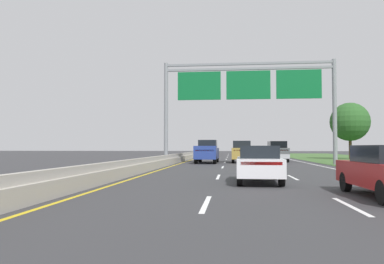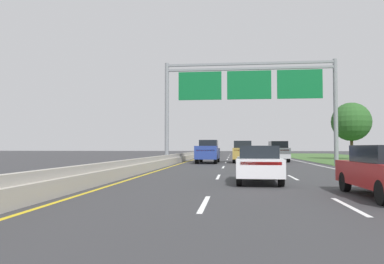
{
  "view_description": "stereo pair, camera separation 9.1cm",
  "coord_description": "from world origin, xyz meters",
  "px_view_note": "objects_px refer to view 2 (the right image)",
  "views": [
    {
      "loc": [
        -1.16,
        0.58,
        1.51
      ],
      "look_at": [
        -3.16,
        19.22,
        2.28
      ],
      "focal_mm": 34.67,
      "sensor_mm": 36.0,
      "label": 1
    },
    {
      "loc": [
        -1.06,
        0.59,
        1.51
      ],
      "look_at": [
        -3.16,
        19.22,
        2.28
      ],
      "focal_mm": 34.67,
      "sensor_mm": 36.0,
      "label": 2
    }
  ],
  "objects_px": {
    "car_white_centre_lane_sedan": "(258,163)",
    "roadside_tree_far": "(351,122)",
    "overhead_sign_gantry": "(249,90)",
    "car_black_right_lane_sedan": "(269,152)",
    "pickup_truck_blue": "(208,152)",
    "car_silver_right_lane_suv": "(278,151)",
    "car_gold_centre_lane_suv": "(242,151)"
  },
  "relations": [
    {
      "from": "overhead_sign_gantry",
      "to": "pickup_truck_blue",
      "type": "height_order",
      "value": "overhead_sign_gantry"
    },
    {
      "from": "pickup_truck_blue",
      "to": "car_gold_centre_lane_suv",
      "type": "distance_m",
      "value": 3.52
    },
    {
      "from": "car_white_centre_lane_sedan",
      "to": "roadside_tree_far",
      "type": "bearing_deg",
      "value": -21.65
    },
    {
      "from": "overhead_sign_gantry",
      "to": "pickup_truck_blue",
      "type": "xyz_separation_m",
      "value": [
        -3.8,
        2.54,
        -5.44
      ]
    },
    {
      "from": "car_white_centre_lane_sedan",
      "to": "roadside_tree_far",
      "type": "height_order",
      "value": "roadside_tree_far"
    },
    {
      "from": "car_silver_right_lane_suv",
      "to": "car_white_centre_lane_sedan",
      "type": "distance_m",
      "value": 23.15
    },
    {
      "from": "car_silver_right_lane_suv",
      "to": "car_gold_centre_lane_suv",
      "type": "xyz_separation_m",
      "value": [
        -3.69,
        -2.39,
        0.0
      ]
    },
    {
      "from": "car_silver_right_lane_suv",
      "to": "car_white_centre_lane_sedan",
      "type": "relative_size",
      "value": 1.06
    },
    {
      "from": "car_white_centre_lane_sedan",
      "to": "roadside_tree_far",
      "type": "relative_size",
      "value": 0.63
    },
    {
      "from": "car_black_right_lane_sedan",
      "to": "roadside_tree_far",
      "type": "xyz_separation_m",
      "value": [
        9.85,
        -3.77,
        3.85
      ]
    },
    {
      "from": "car_white_centre_lane_sedan",
      "to": "car_gold_centre_lane_suv",
      "type": "relative_size",
      "value": 0.94
    },
    {
      "from": "overhead_sign_gantry",
      "to": "car_black_right_lane_sedan",
      "type": "distance_m",
      "value": 20.28
    },
    {
      "from": "car_black_right_lane_sedan",
      "to": "car_gold_centre_lane_suv",
      "type": "xyz_separation_m",
      "value": [
        -3.96,
        -15.32,
        0.28
      ]
    },
    {
      "from": "car_white_centre_lane_sedan",
      "to": "roadside_tree_far",
      "type": "distance_m",
      "value": 35.03
    },
    {
      "from": "car_silver_right_lane_suv",
      "to": "overhead_sign_gantry",
      "type": "bearing_deg",
      "value": 152.45
    },
    {
      "from": "pickup_truck_blue",
      "to": "car_white_centre_lane_sedan",
      "type": "bearing_deg",
      "value": -168.81
    },
    {
      "from": "pickup_truck_blue",
      "to": "car_black_right_lane_sedan",
      "type": "xyz_separation_m",
      "value": [
        7.23,
        16.62,
        -0.26
      ]
    },
    {
      "from": "car_silver_right_lane_suv",
      "to": "roadside_tree_far",
      "type": "height_order",
      "value": "roadside_tree_far"
    },
    {
      "from": "overhead_sign_gantry",
      "to": "car_black_right_lane_sedan",
      "type": "relative_size",
      "value": 3.38
    },
    {
      "from": "overhead_sign_gantry",
      "to": "roadside_tree_far",
      "type": "xyz_separation_m",
      "value": [
        13.27,
        15.39,
        -1.84
      ]
    },
    {
      "from": "roadside_tree_far",
      "to": "car_silver_right_lane_suv",
      "type": "bearing_deg",
      "value": -137.8
    },
    {
      "from": "pickup_truck_blue",
      "to": "car_black_right_lane_sedan",
      "type": "relative_size",
      "value": 1.22
    },
    {
      "from": "car_black_right_lane_sedan",
      "to": "car_white_centre_lane_sedan",
      "type": "bearing_deg",
      "value": 175.66
    },
    {
      "from": "pickup_truck_blue",
      "to": "car_black_right_lane_sedan",
      "type": "bearing_deg",
      "value": -22.6
    },
    {
      "from": "overhead_sign_gantry",
      "to": "roadside_tree_far",
      "type": "relative_size",
      "value": 2.12
    },
    {
      "from": "overhead_sign_gantry",
      "to": "car_silver_right_lane_suv",
      "type": "xyz_separation_m",
      "value": [
        3.16,
        6.22,
        -5.41
      ]
    },
    {
      "from": "car_black_right_lane_sedan",
      "to": "overhead_sign_gantry",
      "type": "bearing_deg",
      "value": 171.49
    },
    {
      "from": "car_black_right_lane_sedan",
      "to": "car_white_centre_lane_sedan",
      "type": "relative_size",
      "value": 1.0
    },
    {
      "from": "car_black_right_lane_sedan",
      "to": "car_white_centre_lane_sedan",
      "type": "height_order",
      "value": "same"
    },
    {
      "from": "overhead_sign_gantry",
      "to": "car_silver_right_lane_suv",
      "type": "relative_size",
      "value": 3.19
    },
    {
      "from": "pickup_truck_blue",
      "to": "overhead_sign_gantry",
      "type": "bearing_deg",
      "value": -122.86
    },
    {
      "from": "car_silver_right_lane_suv",
      "to": "roadside_tree_far",
      "type": "xyz_separation_m",
      "value": [
        10.11,
        9.17,
        3.57
      ]
    }
  ]
}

